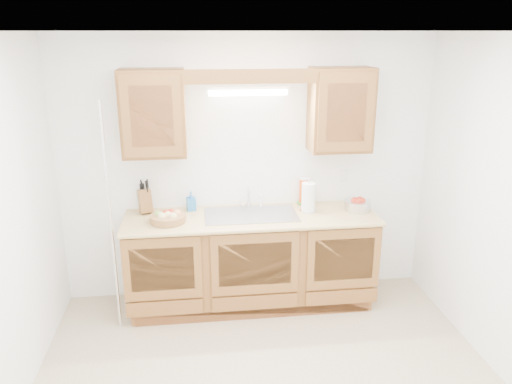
{
  "coord_description": "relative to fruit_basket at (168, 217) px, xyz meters",
  "views": [
    {
      "loc": [
        -0.47,
        -3.04,
        2.5
      ],
      "look_at": [
        0.0,
        0.85,
        1.23
      ],
      "focal_mm": 35.0,
      "sensor_mm": 36.0,
      "label": 1
    }
  ],
  "objects": [
    {
      "name": "orange_canister",
      "position": [
        1.28,
        0.32,
        0.09
      ],
      "size": [
        0.11,
        0.11,
        0.26
      ],
      "rotation": [
        0.0,
        0.0,
        -0.39
      ],
      "color": "#E34D0C",
      "rests_on": "countertop"
    },
    {
      "name": "upper_cabinet_right",
      "position": [
        1.57,
        0.21,
        0.88
      ],
      "size": [
        0.55,
        0.33,
        0.75
      ],
      "primitive_type": "cube",
      "color": "brown",
      "rests_on": "room"
    },
    {
      "name": "paper_towel",
      "position": [
        1.28,
        0.12,
        0.09
      ],
      "size": [
        0.16,
        0.16,
        0.32
      ],
      "rotation": [
        0.0,
        0.0,
        -0.2
      ],
      "color": "silver",
      "rests_on": "countertop"
    },
    {
      "name": "upper_cabinet_left",
      "position": [
        -0.09,
        0.21,
        0.88
      ],
      "size": [
        0.55,
        0.33,
        0.75
      ],
      "primitive_type": "cube",
      "color": "brown",
      "rests_on": "room"
    },
    {
      "name": "sink",
      "position": [
        0.74,
        0.08,
        -0.12
      ],
      "size": [
        0.84,
        0.46,
        0.36
      ],
      "color": "#9E9EA3",
      "rests_on": "countertop"
    },
    {
      "name": "countertop",
      "position": [
        0.74,
        0.06,
        -0.06
      ],
      "size": [
        2.3,
        0.63,
        0.04
      ],
      "primitive_type": "cube",
      "color": "tan",
      "rests_on": "base_cabinets"
    },
    {
      "name": "outlet_plate",
      "position": [
        1.69,
        0.37,
        0.21
      ],
      "size": [
        0.08,
        0.01,
        0.12
      ],
      "primitive_type": "cube",
      "color": "white",
      "rests_on": "room"
    },
    {
      "name": "wire_shelf_pole",
      "position": [
        -0.46,
        -0.19,
        0.06
      ],
      "size": [
        0.03,
        0.03,
        2.0
      ],
      "primitive_type": "cylinder",
      "color": "silver",
      "rests_on": "ground"
    },
    {
      "name": "fruit_basket",
      "position": [
        0.0,
        0.0,
        0.0
      ],
      "size": [
        0.32,
        0.32,
        0.1
      ],
      "rotation": [
        0.0,
        0.0,
        0.01
      ],
      "color": "#96653C",
      "rests_on": "countertop"
    },
    {
      "name": "valance",
      "position": [
        0.74,
        0.07,
        1.2
      ],
      "size": [
        2.2,
        0.05,
        0.12
      ],
      "primitive_type": "cube",
      "color": "brown",
      "rests_on": "room"
    },
    {
      "name": "fluorescent_fixture",
      "position": [
        0.74,
        0.3,
        1.05
      ],
      "size": [
        0.76,
        0.08,
        0.08
      ],
      "color": "white",
      "rests_on": "room"
    },
    {
      "name": "base_cabinets",
      "position": [
        0.74,
        0.08,
        -0.5
      ],
      "size": [
        2.2,
        0.6,
        0.86
      ],
      "primitive_type": "cube",
      "color": "brown",
      "rests_on": "ground"
    },
    {
      "name": "soap_bottle",
      "position": [
        0.2,
        0.28,
        0.05
      ],
      "size": [
        0.1,
        0.1,
        0.18
      ],
      "primitive_type": "imported",
      "rotation": [
        0.0,
        0.0,
        0.18
      ],
      "color": "#246DB4",
      "rests_on": "countertop"
    },
    {
      "name": "apple_bowl",
      "position": [
        1.75,
        0.09,
        0.01
      ],
      "size": [
        0.33,
        0.33,
        0.13
      ],
      "rotation": [
        0.0,
        0.0,
        -0.42
      ],
      "color": "silver",
      "rests_on": "countertop"
    },
    {
      "name": "knife_block",
      "position": [
        -0.22,
        0.28,
        0.07
      ],
      "size": [
        0.15,
        0.2,
        0.32
      ],
      "rotation": [
        0.0,
        0.0,
        0.29
      ],
      "color": "brown",
      "rests_on": "countertop"
    },
    {
      "name": "sponge",
      "position": [
        1.28,
        0.32,
        -0.03
      ],
      "size": [
        0.12,
        0.08,
        0.02
      ],
      "rotation": [
        0.0,
        0.0,
        0.12
      ],
      "color": "#CC333F",
      "rests_on": "countertop"
    },
    {
      "name": "room",
      "position": [
        0.74,
        -1.12,
        0.31
      ],
      "size": [
        3.52,
        3.5,
        2.5
      ],
      "color": "#C5B28E",
      "rests_on": "ground"
    }
  ]
}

